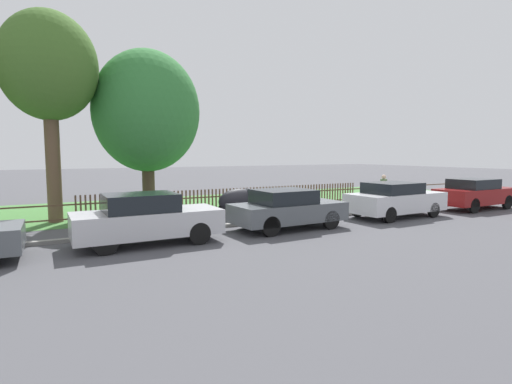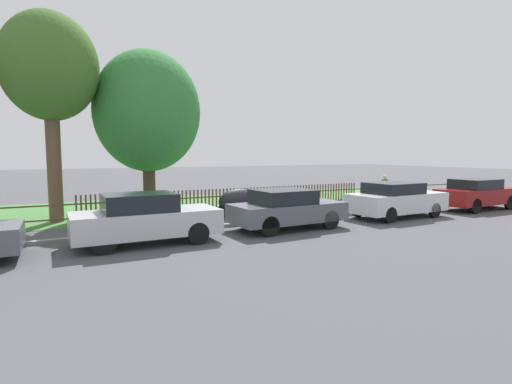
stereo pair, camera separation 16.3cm
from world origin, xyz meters
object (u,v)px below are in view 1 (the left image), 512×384
(parked_car_black_saloon, at_px, (146,219))
(parked_car_red_compact, at_px, (395,199))
(tree_mid_park, at_px, (147,112))
(tree_behind_motorcycle, at_px, (49,68))
(covered_motorcycle, at_px, (240,200))
(parked_car_navy_estate, at_px, (287,209))
(parked_car_white_van, at_px, (475,193))
(pedestrian_near_fence, at_px, (383,189))

(parked_car_black_saloon, bearing_deg, parked_car_red_compact, 0.61)
(parked_car_black_saloon, xyz_separation_m, tree_mid_park, (1.47, 5.86, 3.58))
(tree_behind_motorcycle, distance_m, tree_mid_park, 3.89)
(parked_car_red_compact, bearing_deg, covered_motorcycle, 151.38)
(parked_car_red_compact, bearing_deg, tree_mid_park, 143.77)
(parked_car_navy_estate, bearing_deg, tree_mid_park, 117.72)
(parked_car_red_compact, xyz_separation_m, parked_car_white_van, (5.04, -0.11, 0.01))
(parked_car_black_saloon, xyz_separation_m, covered_motorcycle, (4.36, 2.89, -0.03))
(parked_car_red_compact, distance_m, pedestrian_near_fence, 2.88)
(tree_mid_park, bearing_deg, parked_car_black_saloon, -104.04)
(parked_car_navy_estate, height_order, pedestrian_near_fence, pedestrian_near_fence)
(tree_mid_park, xyz_separation_m, pedestrian_near_fence, (10.23, -3.47, -3.43))
(pedestrian_near_fence, bearing_deg, tree_behind_motorcycle, -43.35)
(covered_motorcycle, relative_size, tree_behind_motorcycle, 0.25)
(parked_car_black_saloon, relative_size, pedestrian_near_fence, 2.58)
(parked_car_red_compact, height_order, tree_mid_park, tree_mid_park)
(parked_car_black_saloon, bearing_deg, tree_mid_park, 76.03)
(parked_car_navy_estate, relative_size, pedestrian_near_fence, 2.52)
(parked_car_red_compact, bearing_deg, pedestrian_near_fence, 50.87)
(parked_car_white_van, distance_m, tree_behind_motorcycle, 18.63)
(parked_car_white_van, relative_size, pedestrian_near_fence, 2.63)
(parked_car_red_compact, height_order, pedestrian_near_fence, pedestrian_near_fence)
(covered_motorcycle, distance_m, pedestrian_near_fence, 7.35)
(parked_car_navy_estate, distance_m, tree_mid_park, 7.60)
(covered_motorcycle, height_order, tree_mid_park, tree_mid_park)
(parked_car_white_van, relative_size, tree_behind_motorcycle, 0.54)
(parked_car_black_saloon, relative_size, parked_car_red_compact, 0.97)
(tree_behind_motorcycle, bearing_deg, parked_car_white_van, -17.32)
(parked_car_navy_estate, distance_m, parked_car_white_van, 10.24)
(parked_car_black_saloon, relative_size, parked_car_navy_estate, 1.02)
(tree_behind_motorcycle, distance_m, pedestrian_near_fence, 14.94)
(parked_car_white_van, height_order, covered_motorcycle, parked_car_white_van)
(parked_car_red_compact, relative_size, parked_car_white_van, 1.01)
(parked_car_red_compact, xyz_separation_m, pedestrian_near_fence, (1.73, 2.29, 0.16))
(parked_car_black_saloon, xyz_separation_m, parked_car_white_van, (15.00, -0.01, -0.01))
(parked_car_red_compact, relative_size, covered_motorcycle, 2.13)
(parked_car_navy_estate, xyz_separation_m, covered_motorcycle, (-0.41, 2.84, 0.01))
(parked_car_white_van, distance_m, pedestrian_near_fence, 4.09)
(parked_car_black_saloon, bearing_deg, parked_car_navy_estate, 0.71)
(covered_motorcycle, height_order, pedestrian_near_fence, pedestrian_near_fence)
(parked_car_black_saloon, xyz_separation_m, tree_behind_motorcycle, (-2.15, 5.34, 4.91))
(parked_car_black_saloon, height_order, parked_car_red_compact, parked_car_black_saloon)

